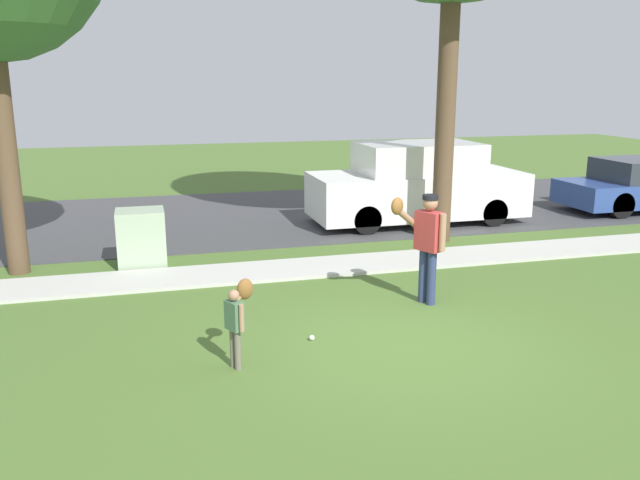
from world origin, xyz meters
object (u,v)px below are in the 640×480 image
at_px(baseball, 312,338).
at_px(parked_van_white, 417,185).
at_px(person_adult, 426,237).
at_px(utility_cabinet, 141,238).
at_px(person_child, 238,313).

bearing_deg(baseball, parked_van_white, 56.41).
relative_size(baseball, parked_van_white, 0.01).
distance_m(person_adult, parked_van_white, 5.82).
relative_size(baseball, utility_cabinet, 0.07).
bearing_deg(utility_cabinet, parked_van_white, 18.30).
relative_size(person_child, baseball, 13.87).
relative_size(person_adult, person_child, 1.64).
bearing_deg(parked_van_white, person_adult, -112.17).
distance_m(person_adult, person_child, 3.42).
relative_size(person_adult, baseball, 22.78).
bearing_deg(person_child, baseball, 0.08).
xyz_separation_m(person_adult, utility_cabinet, (-4.14, 3.29, -0.53)).
xyz_separation_m(person_child, utility_cabinet, (-1.08, 4.77, -0.15)).
bearing_deg(person_child, person_adult, -0.39).
xyz_separation_m(person_adult, baseball, (-2.02, -0.97, -1.02)).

